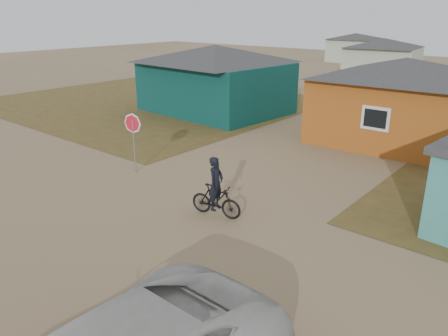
# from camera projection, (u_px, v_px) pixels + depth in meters

# --- Properties ---
(ground) EXTENTS (120.00, 120.00, 0.00)m
(ground) POSITION_uv_depth(u_px,v_px,m) (130.00, 232.00, 12.24)
(ground) COLOR #8F7552
(grass_nw) EXTENTS (20.00, 18.00, 0.00)m
(grass_nw) POSITION_uv_depth(u_px,v_px,m) (150.00, 101.00, 30.08)
(grass_nw) COLOR brown
(grass_nw) RESTS_ON ground
(house_teal) EXTENTS (8.93, 7.08, 4.00)m
(house_teal) POSITION_uv_depth(u_px,v_px,m) (215.00, 78.00, 26.43)
(house_teal) COLOR #093430
(house_teal) RESTS_ON ground
(house_yellow) EXTENTS (7.72, 6.76, 3.90)m
(house_yellow) POSITION_uv_depth(u_px,v_px,m) (402.00, 99.00, 20.19)
(house_yellow) COLOR #A55319
(house_yellow) RESTS_ON ground
(house_pale_west) EXTENTS (7.04, 6.15, 3.60)m
(house_pale_west) POSITION_uv_depth(u_px,v_px,m) (383.00, 58.00, 39.83)
(house_pale_west) COLOR #A8B79D
(house_pale_west) RESTS_ON ground
(house_pale_north) EXTENTS (6.28, 5.81, 3.40)m
(house_pale_north) POSITION_uv_depth(u_px,v_px,m) (355.00, 47.00, 53.36)
(house_pale_north) COLOR #A8B79D
(house_pale_north) RESTS_ON ground
(stop_sign) EXTENTS (0.75, 0.17, 2.31)m
(stop_sign) POSITION_uv_depth(u_px,v_px,m) (133.00, 129.00, 16.24)
(stop_sign) COLOR gray
(stop_sign) RESTS_ON ground
(cyclist) EXTENTS (1.71, 0.79, 1.87)m
(cyclist) POSITION_uv_depth(u_px,v_px,m) (216.00, 195.00, 13.00)
(cyclist) COLOR black
(cyclist) RESTS_ON ground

